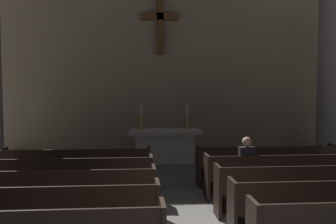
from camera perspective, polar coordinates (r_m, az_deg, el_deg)
name	(u,v)px	position (r m, az deg, el deg)	size (l,w,h in m)	color
pew_left_row_2	(48,215)	(6.70, -15.96, -13.25)	(3.34, 0.50, 0.95)	black
pew_left_row_3	(61,195)	(7.76, -14.33, -10.81)	(3.34, 0.50, 0.95)	black
pew_left_row_4	(70,180)	(8.84, -13.12, -8.96)	(3.34, 0.50, 0.95)	black
pew_left_row_5	(78,168)	(9.92, -12.18, -7.50)	(3.34, 0.50, 0.95)	black
pew_right_row_2	(334,207)	(7.30, 21.64, -11.93)	(3.34, 0.50, 0.95)	black
pew_right_row_3	(305,189)	(8.29, 18.14, -9.93)	(3.34, 0.50, 0.95)	black
pew_right_row_4	(284,176)	(9.30, 15.42, -8.34)	(3.34, 0.50, 0.95)	black
pew_right_row_5	(267,165)	(10.34, 13.26, -7.05)	(3.34, 0.50, 0.95)	black
column_right_second	(331,49)	(13.85, 21.29, 7.97)	(1.18, 1.18, 7.09)	gray
altar	(164,145)	(12.82, -0.50, -4.53)	(2.20, 0.90, 1.01)	#BCB7AD
candlestick_left	(141,122)	(12.70, -3.65, -1.32)	(0.16, 0.16, 0.76)	#B79338
candlestick_right	(187,121)	(12.80, 2.62, -1.27)	(0.16, 0.16, 0.76)	#B79338
apse_with_cross	(160,38)	(14.94, -1.15, 10.05)	(11.44, 0.49, 8.00)	gray
lone_worshipper	(245,166)	(9.05, 10.48, -7.22)	(0.32, 0.43, 1.32)	#26262B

